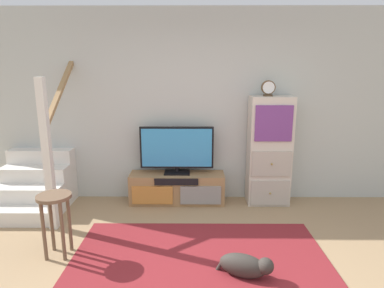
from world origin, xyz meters
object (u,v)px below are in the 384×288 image
(side_cabinet, at_px, (269,151))
(bar_stool_near, at_px, (55,210))
(desk_clock, at_px, (268,88))
(media_console, at_px, (177,188))
(dog, at_px, (246,266))
(television, at_px, (177,149))

(side_cabinet, relative_size, bar_stool_near, 2.30)
(side_cabinet, distance_m, desk_clock, 0.87)
(media_console, relative_size, desk_clock, 6.38)
(media_console, height_order, desk_clock, desk_clock)
(desk_clock, bearing_deg, bar_stool_near, -150.05)
(media_console, xyz_separation_m, side_cabinet, (1.29, 0.01, 0.54))
(desk_clock, relative_size, dog, 0.40)
(media_console, distance_m, desk_clock, 1.87)
(bar_stool_near, bearing_deg, side_cabinet, 29.58)
(side_cabinet, xyz_separation_m, bar_stool_near, (-2.45, -1.39, -0.26))
(television, height_order, side_cabinet, side_cabinet)
(television, relative_size, bar_stool_near, 1.55)
(desk_clock, height_order, bar_stool_near, desk_clock)
(bar_stool_near, bearing_deg, desk_clock, 29.95)
(media_console, bearing_deg, bar_stool_near, -129.99)
(television, relative_size, dog, 1.98)
(desk_clock, xyz_separation_m, bar_stool_near, (-2.39, -1.37, -1.13))
(television, bearing_deg, side_cabinet, -0.61)
(television, xyz_separation_m, dog, (0.72, -1.76, -0.67))
(desk_clock, distance_m, bar_stool_near, 2.98)
(bar_stool_near, bearing_deg, television, 50.50)
(side_cabinet, relative_size, desk_clock, 7.28)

